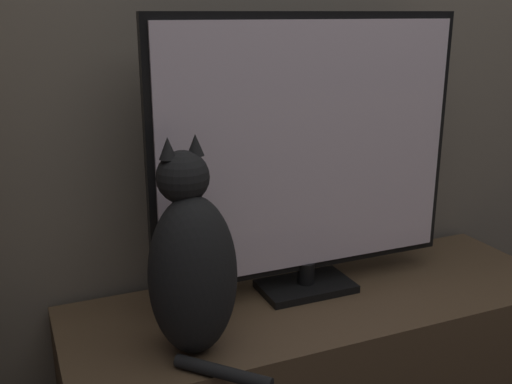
{
  "coord_description": "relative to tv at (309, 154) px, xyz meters",
  "views": [
    {
      "loc": [
        -0.71,
        -0.26,
        1.25
      ],
      "look_at": [
        -0.2,
        0.93,
        0.85
      ],
      "focal_mm": 42.0,
      "sensor_mm": 36.0,
      "label": 1
    }
  ],
  "objects": [
    {
      "name": "cat",
      "position": [
        -0.36,
        -0.17,
        -0.17
      ],
      "size": [
        0.21,
        0.31,
        0.47
      ],
      "rotation": [
        0.0,
        0.0,
        0.15
      ],
      "color": "black",
      "rests_on": "tv_stand"
    },
    {
      "name": "tv",
      "position": [
        0.0,
        0.0,
        0.0
      ],
      "size": [
        0.82,
        0.15,
        0.71
      ],
      "color": "black",
      "rests_on": "tv_stand"
    }
  ]
}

